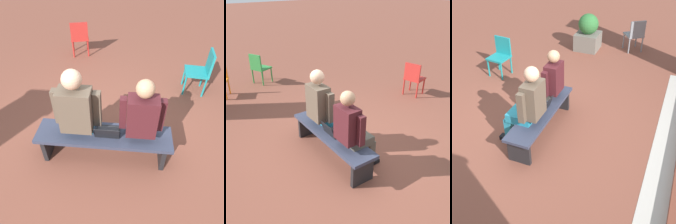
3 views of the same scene
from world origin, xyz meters
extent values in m
plane|color=brown|center=(0.00, 0.00, 0.00)|extent=(60.00, 60.00, 0.00)
cube|color=#33384C|center=(0.10, 0.31, 0.42)|extent=(1.80, 0.44, 0.05)
cube|color=black|center=(-0.70, 0.31, 0.20)|extent=(0.06, 0.37, 0.40)
cube|color=black|center=(0.90, 0.31, 0.20)|extent=(0.06, 0.37, 0.40)
cube|color=#4C473D|center=(-0.37, 0.14, 0.51)|extent=(0.32, 0.38, 0.13)
cube|color=#4C473D|center=(-0.46, -0.05, 0.23)|extent=(0.10, 0.11, 0.45)
cube|color=black|center=(-0.46, -0.11, 0.03)|extent=(0.10, 0.23, 0.07)
cube|color=#4C473D|center=(-0.29, -0.05, 0.23)|extent=(0.10, 0.11, 0.45)
cube|color=black|center=(-0.29, -0.11, 0.03)|extent=(0.10, 0.23, 0.07)
cube|color=#47191E|center=(-0.37, 0.35, 0.84)|extent=(0.36, 0.23, 0.53)
cube|color=#195133|center=(-0.37, 0.23, 0.80)|extent=(0.05, 0.01, 0.32)
cube|color=#47191E|center=(-0.60, 0.28, 0.82)|extent=(0.09, 0.09, 0.45)
cube|color=#47191E|center=(-0.15, 0.28, 0.82)|extent=(0.09, 0.09, 0.45)
sphere|color=tan|center=(-0.37, 0.35, 1.24)|extent=(0.21, 0.21, 0.21)
cube|color=teal|center=(0.42, 0.12, 0.51)|extent=(0.35, 0.41, 0.14)
cube|color=teal|center=(0.32, -0.08, 0.23)|extent=(0.11, 0.12, 0.45)
cube|color=black|center=(0.32, -0.15, 0.04)|extent=(0.11, 0.25, 0.07)
cube|color=teal|center=(0.51, -0.08, 0.23)|extent=(0.11, 0.12, 0.45)
cube|color=black|center=(0.51, -0.15, 0.04)|extent=(0.11, 0.25, 0.07)
cube|color=brown|center=(0.42, 0.35, 0.87)|extent=(0.39, 0.25, 0.58)
cube|color=brown|center=(0.17, 0.28, 0.85)|extent=(0.09, 0.10, 0.49)
cube|color=brown|center=(0.67, 0.28, 0.85)|extent=(0.09, 0.10, 0.49)
sphere|color=#DBAD89|center=(0.42, 0.35, 1.31)|extent=(0.23, 0.23, 0.23)
cube|color=black|center=(0.04, 0.27, 0.46)|extent=(0.32, 0.22, 0.02)
cube|color=#2D2D33|center=(0.04, 0.26, 0.47)|extent=(0.29, 0.15, 0.00)
cube|color=black|center=(0.04, 0.41, 0.57)|extent=(0.32, 0.07, 0.19)
cube|color=#33519E|center=(0.04, 0.40, 0.57)|extent=(0.28, 0.06, 0.17)
cube|color=red|center=(1.09, -2.83, 0.42)|extent=(0.51, 0.51, 0.04)
cube|color=red|center=(1.04, -2.65, 0.64)|extent=(0.40, 0.14, 0.40)
cylinder|color=red|center=(0.96, -3.05, 0.20)|extent=(0.04, 0.04, 0.40)
cylinder|color=red|center=(1.30, -2.96, 0.20)|extent=(0.04, 0.04, 0.40)
cylinder|color=red|center=(0.87, -2.70, 0.20)|extent=(0.04, 0.04, 0.40)
cylinder|color=red|center=(1.22, -2.62, 0.20)|extent=(0.04, 0.04, 0.40)
cylinder|color=orange|center=(3.44, 1.18, 0.20)|extent=(0.04, 0.04, 0.40)
cylinder|color=orange|center=(3.76, 1.02, 0.20)|extent=(0.04, 0.04, 0.40)
cube|color=#2D893D|center=(4.07, 0.03, 0.42)|extent=(0.56, 0.56, 0.04)
cube|color=#2D893D|center=(3.99, 0.20, 0.64)|extent=(0.38, 0.21, 0.40)
cylinder|color=#2D893D|center=(3.99, -0.22, 0.20)|extent=(0.04, 0.04, 0.40)
cylinder|color=#2D893D|center=(4.31, -0.06, 0.20)|extent=(0.04, 0.04, 0.40)
cylinder|color=#2D893D|center=(3.83, 0.11, 0.20)|extent=(0.04, 0.04, 0.40)
cylinder|color=#2D893D|center=(4.15, 0.27, 0.20)|extent=(0.04, 0.04, 0.40)
camera|label=1|loc=(-0.20, 2.26, 2.58)|focal=35.00mm
camera|label=2|loc=(-2.92, 2.26, 2.68)|focal=42.00mm
camera|label=3|loc=(3.91, 2.26, 3.44)|focal=50.00mm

